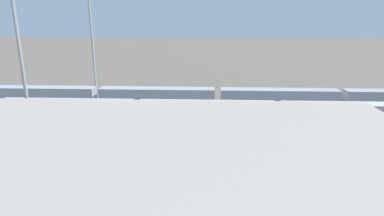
{
  "coord_description": "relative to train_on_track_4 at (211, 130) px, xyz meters",
  "views": [
    {
      "loc": [
        -3.08,
        53.11,
        18.4
      ],
      "look_at": [
        -0.69,
        -1.06,
        2.5
      ],
      "focal_mm": 30.56,
      "sensor_mm": 36.0,
      "label": 1
    }
  ],
  "objects": [
    {
      "name": "light_mast_1",
      "position": [
        24.17,
        2.78,
        12.61
      ],
      "size": [
        2.8,
        0.7,
        23.36
      ],
      "color": "#9EA0A5",
      "rests_on": "ground_plane"
    },
    {
      "name": "ground_plane",
      "position": [
        3.82,
        -10.0,
        -2.6
      ],
      "size": [
        400.0,
        400.0,
        0.0
      ],
      "primitive_type": "plane",
      "color": "#60594F"
    },
    {
      "name": "track_bed_3",
      "position": [
        3.82,
        -5.0,
        -2.54
      ],
      "size": [
        140.0,
        2.8,
        0.12
      ],
      "primitive_type": "cube",
      "color": "#3D3833",
      "rests_on": "ground_plane"
    },
    {
      "name": "train_on_track_0",
      "position": [
        -1.56,
        -20.0,
        -0.6
      ],
      "size": [
        95.6,
        3.06,
        3.8
      ],
      "color": "#A8AAB2",
      "rests_on": "ground_plane"
    },
    {
      "name": "train_on_track_2",
      "position": [
        0.64,
        -10.0,
        -0.58
      ],
      "size": [
        119.8,
        3.0,
        3.8
      ],
      "color": "silver",
      "rests_on": "ground_plane"
    },
    {
      "name": "track_bed_4",
      "position": [
        3.82,
        0.0,
        -2.54
      ],
      "size": [
        140.0,
        2.8,
        0.12
      ],
      "primitive_type": "cube",
      "color": "#3D3833",
      "rests_on": "ground_plane"
    },
    {
      "name": "light_mast_0",
      "position": [
        23.54,
        -22.12,
        14.78
      ],
      "size": [
        2.8,
        0.7,
        27.3
      ],
      "color": "#9EA0A5",
      "rests_on": "ground_plane"
    },
    {
      "name": "train_on_track_4",
      "position": [
        0.0,
        0.0,
        0.0
      ],
      "size": [
        95.6,
        3.06,
        5.0
      ],
      "color": "#B7BABF",
      "rests_on": "ground_plane"
    },
    {
      "name": "track_bed_1",
      "position": [
        3.82,
        -15.0,
        -2.54
      ],
      "size": [
        140.0,
        2.8,
        0.12
      ],
      "primitive_type": "cube",
      "color": "#4C443D",
      "rests_on": "ground_plane"
    },
    {
      "name": "track_bed_2",
      "position": [
        3.82,
        -10.0,
        -2.54
      ],
      "size": [
        140.0,
        2.8,
        0.12
      ],
      "primitive_type": "cube",
      "color": "#4C443D",
      "rests_on": "ground_plane"
    },
    {
      "name": "track_bed_0",
      "position": [
        3.82,
        -20.0,
        -2.54
      ],
      "size": [
        140.0,
        2.8,
        0.12
      ],
      "primitive_type": "cube",
      "color": "#4C443D",
      "rests_on": "ground_plane"
    }
  ]
}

